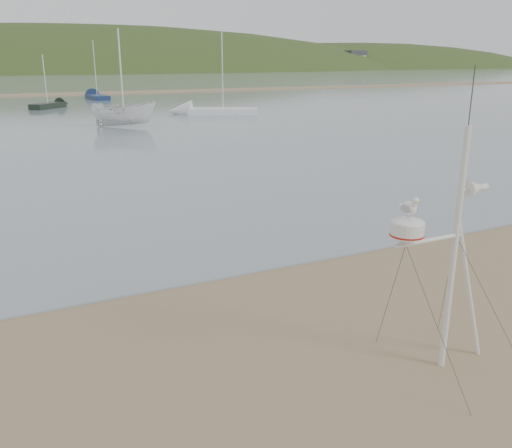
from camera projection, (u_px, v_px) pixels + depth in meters
name	position (u px, v px, depth m)	size (l,w,h in m)	color
ground	(171.00, 420.00, 6.95)	(560.00, 560.00, 0.00)	#856B4C
hill_ridge	(41.00, 120.00, 222.09)	(620.00, 180.00, 80.00)	#283A17
mast_rig	(448.00, 303.00, 7.83)	(1.94, 2.07, 4.38)	silver
boat_white	(122.00, 93.00, 35.99)	(1.68, 1.72, 4.46)	white
sailboat_blue_far	(94.00, 96.00, 63.31)	(1.99, 7.12, 7.02)	#15264A
sailboat_white_near	(199.00, 111.00, 44.98)	(7.44, 5.06, 7.38)	white
sailboat_dark_mid	(56.00, 105.00, 51.36)	(4.40, 4.65, 5.18)	black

